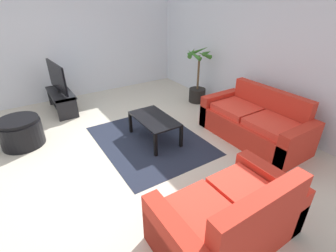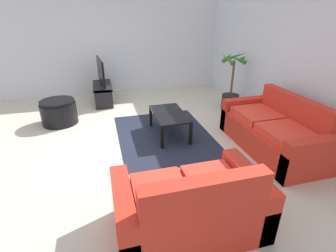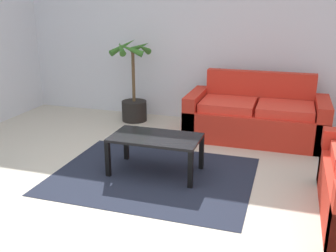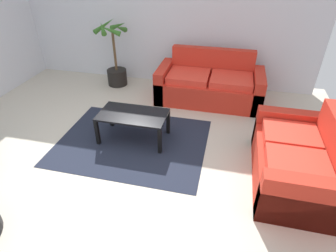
# 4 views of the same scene
# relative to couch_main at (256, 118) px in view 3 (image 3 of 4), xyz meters

# --- Properties ---
(ground_plane) EXTENTS (6.60, 6.60, 0.00)m
(ground_plane) POSITION_rel_couch_main_xyz_m (-1.01, -2.28, -0.30)
(ground_plane) COLOR beige
(wall_back) EXTENTS (6.00, 0.06, 2.70)m
(wall_back) POSITION_rel_couch_main_xyz_m (-1.01, 0.72, 1.05)
(wall_back) COLOR silver
(wall_back) RESTS_ON ground
(couch_main) EXTENTS (1.91, 0.90, 0.90)m
(couch_main) POSITION_rel_couch_main_xyz_m (0.00, 0.00, 0.00)
(couch_main) COLOR red
(couch_main) RESTS_ON ground
(coffee_table) EXTENTS (1.00, 0.56, 0.44)m
(coffee_table) POSITION_rel_couch_main_xyz_m (-0.96, -1.53, 0.08)
(coffee_table) COLOR black
(coffee_table) RESTS_ON ground
(area_rug) EXTENTS (2.20, 1.70, 0.01)m
(area_rug) POSITION_rel_couch_main_xyz_m (-0.96, -1.63, -0.30)
(area_rug) COLOR #1E2333
(area_rug) RESTS_ON ground
(potted_palm) EXTENTS (0.65, 0.66, 1.32)m
(potted_palm) POSITION_rel_couch_main_xyz_m (-1.97, 0.27, 0.15)
(potted_palm) COLOR black
(potted_palm) RESTS_ON ground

